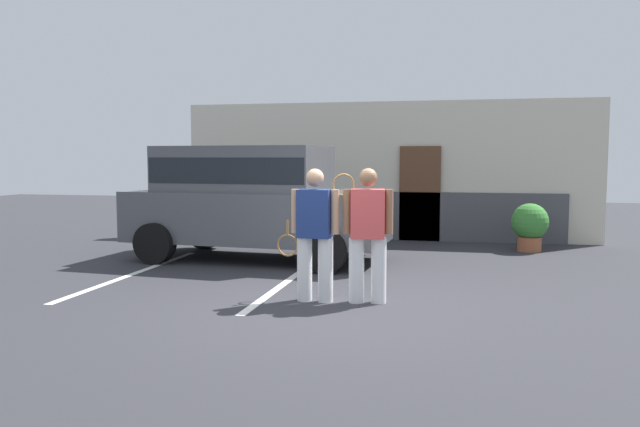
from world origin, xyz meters
TOP-DOWN VIEW (x-y plane):
  - ground_plane at (0.00, 0.00)m, footprint 40.00×40.00m
  - parking_stripe_0 at (-3.42, 1.50)m, footprint 0.12×4.40m
  - parking_stripe_1 at (-0.86, 1.50)m, footprint 0.12×4.40m
  - house_frontage at (0.01, 6.69)m, footprint 9.32×0.40m
  - parked_suv at (-2.02, 3.24)m, footprint 4.73×2.44m
  - tennis_player_man at (-0.17, 0.23)m, footprint 0.89×0.30m
  - tennis_player_woman at (0.50, 0.30)m, footprint 0.77×0.31m
  - potted_plant_by_porch at (3.01, 5.36)m, footprint 0.72×0.72m

SIDE VIEW (x-z plane):
  - ground_plane at x=0.00m, z-range 0.00..0.00m
  - parking_stripe_0 at x=-3.42m, z-range 0.00..0.01m
  - parking_stripe_1 at x=-0.86m, z-range 0.00..0.01m
  - potted_plant_by_porch at x=3.01m, z-range 0.05..1.00m
  - tennis_player_man at x=-0.17m, z-range 0.03..1.74m
  - tennis_player_woman at x=0.50m, z-range 0.04..1.76m
  - parked_suv at x=-2.02m, z-range 0.12..2.17m
  - house_frontage at x=0.01m, z-range -0.09..3.00m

